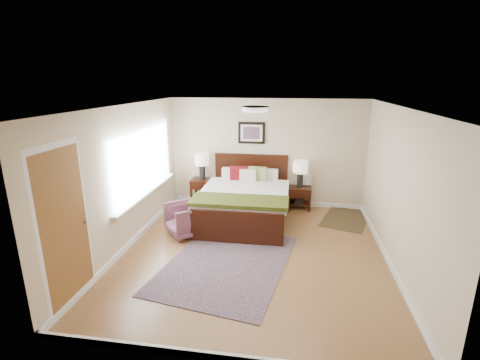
{
  "coord_description": "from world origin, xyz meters",
  "views": [
    {
      "loc": [
        0.6,
        -5.45,
        2.9
      ],
      "look_at": [
        -0.37,
        0.86,
        1.05
      ],
      "focal_mm": 26.0,
      "sensor_mm": 36.0,
      "label": 1
    }
  ],
  "objects": [
    {
      "name": "ceiling",
      "position": [
        0.0,
        0.0,
        2.5
      ],
      "size": [
        4.5,
        5.0,
        0.02
      ],
      "primitive_type": "cube",
      "color": "white",
      "rests_on": "back_wall"
    },
    {
      "name": "back_wall",
      "position": [
        0.0,
        2.5,
        1.25
      ],
      "size": [
        4.5,
        0.04,
        2.5
      ],
      "primitive_type": "cube",
      "color": "#C3AC8D",
      "rests_on": "ground"
    },
    {
      "name": "wall_art",
      "position": [
        -0.35,
        2.47,
        1.72
      ],
      "size": [
        0.62,
        0.05,
        0.5
      ],
      "color": "black",
      "rests_on": "back_wall"
    },
    {
      "name": "lamp_right",
      "position": [
        0.8,
        2.27,
        0.95
      ],
      "size": [
        0.33,
        0.33,
        0.61
      ],
      "color": "black",
      "rests_on": "nightstand_right"
    },
    {
      "name": "right_wall",
      "position": [
        2.25,
        0.0,
        1.25
      ],
      "size": [
        0.04,
        5.0,
        2.5
      ],
      "primitive_type": "cube",
      "color": "#C3AC8D",
      "rests_on": "ground"
    },
    {
      "name": "rug_persian",
      "position": [
        -0.38,
        -0.44,
        0.01
      ],
      "size": [
        2.26,
        2.88,
        0.01
      ],
      "primitive_type": "cube",
      "rotation": [
        0.0,
        0.0,
        -0.18
      ],
      "color": "#0D1241",
      "rests_on": "ground"
    },
    {
      "name": "front_wall",
      "position": [
        0.0,
        -2.5,
        1.25
      ],
      "size": [
        4.5,
        0.04,
        2.5
      ],
      "primitive_type": "cube",
      "color": "#C3AC8D",
      "rests_on": "ground"
    },
    {
      "name": "rug_navy",
      "position": [
        1.8,
        1.8,
        0.01
      ],
      "size": [
        1.24,
        1.52,
        0.01
      ],
      "primitive_type": "cube",
      "rotation": [
        0.0,
        0.0,
        -0.32
      ],
      "color": "black",
      "rests_on": "ground"
    },
    {
      "name": "armchair",
      "position": [
        -1.36,
        0.53,
        0.32
      ],
      "size": [
        0.97,
        0.97,
        0.63
      ],
      "primitive_type": "imported",
      "rotation": [
        0.0,
        0.0,
        -0.87
      ],
      "color": "brown",
      "rests_on": "ground"
    },
    {
      "name": "ceil_fixture",
      "position": [
        0.0,
        0.0,
        2.47
      ],
      "size": [
        0.44,
        0.44,
        0.08
      ],
      "color": "white",
      "rests_on": "ceiling"
    },
    {
      "name": "floor",
      "position": [
        0.0,
        0.0,
        0.0
      ],
      "size": [
        5.0,
        5.0,
        0.0
      ],
      "primitive_type": "plane",
      "color": "olive",
      "rests_on": "ground"
    },
    {
      "name": "bed",
      "position": [
        -0.35,
        1.4,
        0.55
      ],
      "size": [
        1.84,
        2.24,
        1.2
      ],
      "color": "black",
      "rests_on": "ground"
    },
    {
      "name": "left_wall",
      "position": [
        -2.25,
        0.0,
        1.25
      ],
      "size": [
        0.04,
        5.0,
        2.5
      ],
      "primitive_type": "cube",
      "color": "#C3AC8D",
      "rests_on": "ground"
    },
    {
      "name": "door",
      "position": [
        -2.23,
        -1.75,
        1.07
      ],
      "size": [
        0.06,
        1.0,
        2.18
      ],
      "color": "silver",
      "rests_on": "ground"
    },
    {
      "name": "lamp_left",
      "position": [
        -1.49,
        2.27,
        1.05
      ],
      "size": [
        0.33,
        0.33,
        0.61
      ],
      "color": "black",
      "rests_on": "nightstand_left"
    },
    {
      "name": "window",
      "position": [
        -2.2,
        0.7,
        1.38
      ],
      "size": [
        0.11,
        2.72,
        1.32
      ],
      "color": "silver",
      "rests_on": "left_wall"
    },
    {
      "name": "nightstand_left",
      "position": [
        -1.49,
        2.25,
        0.49
      ],
      "size": [
        0.52,
        0.47,
        0.62
      ],
      "color": "black",
      "rests_on": "ground"
    },
    {
      "name": "nightstand_right",
      "position": [
        0.8,
        2.26,
        0.33
      ],
      "size": [
        0.53,
        0.4,
        0.52
      ],
      "color": "black",
      "rests_on": "ground"
    }
  ]
}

